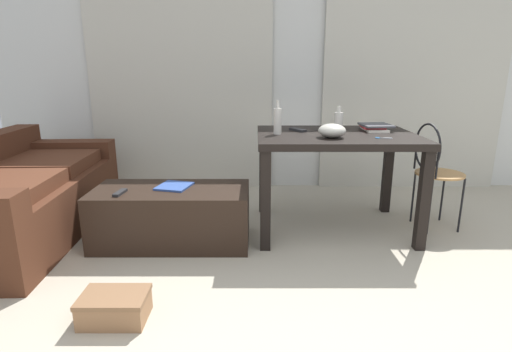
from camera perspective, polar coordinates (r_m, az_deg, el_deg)
The scene contains 16 objects.
ground_plane at distance 2.59m, azimuth 9.50°, elevation -13.11°, with size 7.28×7.28×0.00m, color #B2A893.
wall_back at distance 4.18m, azimuth 5.94°, elevation 15.75°, with size 6.09×0.10×2.53m, color silver.
curtains at distance 4.10m, azimuth 6.01°, elevation 13.91°, with size 4.16×0.03×2.27m.
couch at distance 3.45m, azimuth -30.99°, elevation -2.61°, with size 0.96×1.83×0.71m.
coffee_table at distance 2.92m, azimuth -11.88°, elevation -5.55°, with size 1.09×0.51×0.40m.
craft_table at distance 3.04m, azimuth 11.36°, elevation 4.02°, with size 1.17×0.86×0.75m.
wire_chair at distance 3.31m, azimuth 24.06°, elevation 1.54°, with size 0.36×0.37×0.82m.
bottle_near at distance 3.09m, azimuth 11.72°, elevation 7.61°, with size 0.07×0.07×0.19m.
bottle_far at distance 2.93m, azimuth 3.12°, elevation 7.91°, with size 0.06×0.06×0.24m.
bowl at distance 2.84m, azimuth 10.83°, elevation 6.39°, with size 0.19×0.19×0.10m, color beige.
book_stack at distance 3.25m, azimuth 16.59°, elevation 6.71°, with size 0.24×0.28×0.05m.
tv_remote_on_table at distance 3.11m, azimuth 6.00°, elevation 6.59°, with size 0.05×0.16×0.02m, color #232326.
scissors at distance 2.90m, azimuth 17.53°, elevation 5.22°, with size 0.11×0.06×0.00m.
tv_remote_primary at distance 2.83m, azimuth -18.85°, elevation -2.26°, with size 0.04×0.14×0.02m, color #232326.
magazine at distance 2.89m, azimuth -11.58°, elevation -1.42°, with size 0.21×0.23×0.01m, color #33519E.
shoebox at distance 2.20m, azimuth -19.53°, elevation -17.24°, with size 0.33×0.22×0.14m.
Camera 1 is at (-0.42, -1.13, 1.22)m, focal length 27.98 mm.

